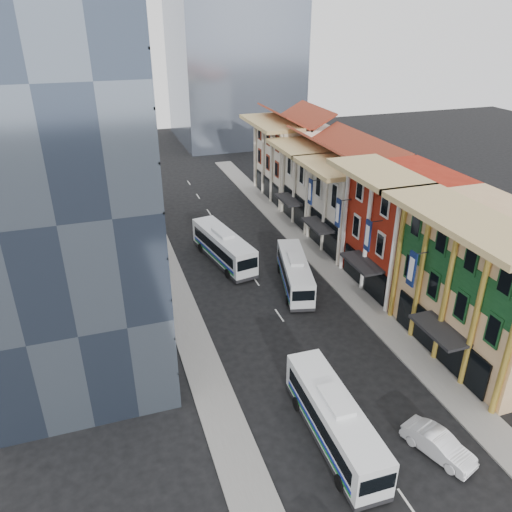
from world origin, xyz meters
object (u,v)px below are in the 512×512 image
object	(u,v)px
bus_left_far	(223,246)
shophouse_tan	(490,287)
bus_right	(295,272)
office_tower	(60,164)
sedan_right	(438,445)
bus_left_near	(334,419)

from	to	relation	value
bus_left_far	shophouse_tan	bearing A→B (deg)	-64.92
shophouse_tan	bus_left_far	bearing A→B (deg)	125.40
shophouse_tan	bus_left_far	distance (m)	27.93
shophouse_tan	bus_right	bearing A→B (deg)	125.93
office_tower	sedan_right	bearing A→B (deg)	-47.06
bus_right	office_tower	bearing A→B (deg)	-164.50
office_tower	sedan_right	size ratio (longest dim) A/B	6.27
bus_right	sedan_right	bearing A→B (deg)	-75.12
office_tower	bus_right	size ratio (longest dim) A/B	2.86
shophouse_tan	sedan_right	xyz separation A→B (m)	(-10.15, -8.40, -5.21)
office_tower	bus_right	bearing A→B (deg)	1.69
shophouse_tan	sedan_right	distance (m)	14.17
bus_left_far	sedan_right	distance (m)	31.48
office_tower	bus_left_far	size ratio (longest dim) A/B	2.57
bus_left_near	bus_right	xyz separation A→B (m)	(5.41, 19.77, -0.10)
shophouse_tan	sedan_right	bearing A→B (deg)	-140.39
bus_left_near	bus_right	distance (m)	20.50
office_tower	bus_left_far	world-z (taller)	office_tower
shophouse_tan	office_tower	bearing A→B (deg)	155.70
bus_left_near	bus_right	size ratio (longest dim) A/B	1.06
bus_left_far	sedan_right	world-z (taller)	bus_left_far
shophouse_tan	bus_right	xyz separation A→B (m)	(-10.59, 14.60, -4.32)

